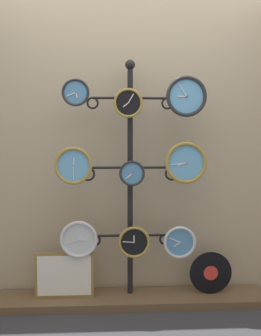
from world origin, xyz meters
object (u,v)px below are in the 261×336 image
(clock_middle_center, at_px, (132,173))
(vinyl_record, at_px, (211,273))
(display_stand, at_px, (130,222))
(clock_bottom_left, at_px, (79,239))
(clock_top_right, at_px, (186,96))
(clock_middle_right, at_px, (186,163))
(clock_middle_left, at_px, (73,166))
(clock_bottom_right, at_px, (180,242))
(picture_frame, at_px, (64,275))
(clock_top_center, at_px, (128,103))
(clock_bottom_center, at_px, (134,242))
(clock_top_left, at_px, (76,93))

(clock_middle_center, distance_m, vinyl_record, 1.03)
(display_stand, height_order, clock_bottom_left, display_stand)
(clock_top_right, relative_size, clock_middle_right, 0.96)
(clock_middle_center, bearing_deg, clock_bottom_left, -179.84)
(clock_bottom_left, bearing_deg, clock_middle_left, -149.34)
(clock_middle_right, height_order, clock_bottom_right, clock_middle_right)
(clock_middle_right, distance_m, picture_frame, 1.29)
(clock_middle_center, height_order, clock_bottom_left, clock_middle_center)
(clock_middle_right, bearing_deg, picture_frame, 178.23)
(clock_bottom_left, bearing_deg, clock_top_right, -1.72)
(clock_middle_right, bearing_deg, clock_bottom_right, 161.08)
(vinyl_record, bearing_deg, picture_frame, -179.17)
(clock_middle_center, bearing_deg, clock_top_center, -156.52)
(clock_middle_right, xyz_separation_m, clock_bottom_right, (-0.04, 0.01, -0.63))
(clock_middle_center, bearing_deg, clock_bottom_right, 0.38)
(display_stand, bearing_deg, clock_bottom_center, -76.12)
(clock_bottom_center, bearing_deg, picture_frame, 177.38)
(clock_middle_center, relative_size, clock_bottom_left, 0.68)
(clock_middle_right, relative_size, clock_bottom_center, 1.30)
(display_stand, height_order, clock_top_left, display_stand)
(clock_middle_right, bearing_deg, clock_top_left, 179.95)
(clock_top_left, xyz_separation_m, clock_bottom_right, (0.80, 0.01, -1.16))
(vinyl_record, height_order, picture_frame, picture_frame)
(clock_top_right, distance_m, clock_middle_center, 0.72)
(clock_top_right, bearing_deg, clock_middle_left, 179.68)
(clock_top_right, relative_size, clock_middle_left, 1.09)
(clock_top_center, distance_m, clock_middle_right, 0.64)
(clock_middle_center, relative_size, clock_bottom_right, 0.77)
(clock_top_left, xyz_separation_m, vinyl_record, (1.06, 0.05, -1.42))
(clock_middle_left, bearing_deg, clock_bottom_left, 30.66)
(picture_frame, bearing_deg, clock_middle_left, -25.28)
(clock_top_center, xyz_separation_m, clock_bottom_right, (0.41, 0.02, -1.08))
(clock_middle_center, xyz_separation_m, picture_frame, (-0.53, 0.02, -0.80))
(picture_frame, bearing_deg, clock_top_left, -15.47)
(clock_bottom_left, xyz_separation_m, clock_bottom_center, (0.43, -0.01, -0.03))
(display_stand, distance_m, clock_middle_center, 0.41)
(display_stand, distance_m, clock_top_center, 0.94)
(clock_bottom_right, bearing_deg, clock_top_center, -177.81)
(vinyl_record, bearing_deg, clock_middle_right, -168.11)
(clock_bottom_center, relative_size, vinyl_record, 0.73)
(display_stand, relative_size, clock_top_left, 9.20)
(display_stand, xyz_separation_m, clock_middle_center, (0.01, -0.09, 0.40))
(clock_bottom_center, height_order, picture_frame, clock_bottom_center)
(clock_bottom_left, bearing_deg, clock_middle_right, -0.72)
(clock_middle_center, relative_size, clock_bottom_center, 0.79)
(clock_middle_left, bearing_deg, picture_frame, 154.72)
(clock_middle_right, bearing_deg, clock_top_right, -105.05)
(clock_bottom_right, relative_size, vinyl_record, 0.76)
(display_stand, xyz_separation_m, clock_top_left, (-0.42, -0.10, 1.01))
(clock_top_center, xyz_separation_m, clock_bottom_center, (0.05, 0.01, -1.07))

